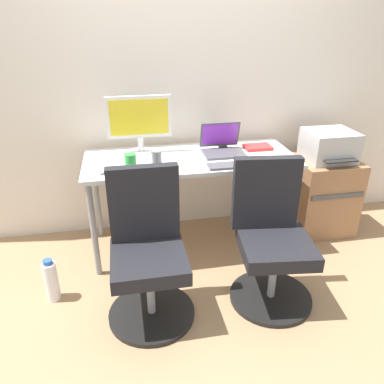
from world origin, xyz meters
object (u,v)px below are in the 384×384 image
office_chair_left (148,254)px  desktop_monitor (139,120)px  office_chair_right (271,240)px  water_bottle_on_floor (51,281)px  side_cabinet (321,194)px  printer (329,146)px  open_laptop (222,146)px  coffee_mug (130,160)px

office_chair_left → desktop_monitor: bearing=87.5°
office_chair_right → water_bottle_on_floor: office_chair_right is taller
office_chair_left → side_cabinet: office_chair_left is taller
printer → open_laptop: (-0.89, 0.01, 0.05)m
desktop_monitor → side_cabinet: bearing=-5.0°
printer → coffee_mug: size_ratio=4.35×
side_cabinet → desktop_monitor: size_ratio=1.34×
office_chair_right → coffee_mug: office_chair_right is taller
side_cabinet → coffee_mug: coffee_mug is taller
office_chair_left → open_laptop: 1.08m
printer → office_chair_right: bearing=-135.4°
side_cabinet → water_bottle_on_floor: side_cabinet is taller
water_bottle_on_floor → open_laptop: 1.55m
printer → desktop_monitor: 1.53m
side_cabinet → open_laptop: open_laptop is taller
printer → water_bottle_on_floor: 2.32m
office_chair_right → open_laptop: 0.87m
office_chair_right → water_bottle_on_floor: bearing=171.4°
office_chair_right → water_bottle_on_floor: (-1.41, 0.21, -0.28)m
printer → open_laptop: open_laptop is taller
office_chair_left → side_cabinet: size_ratio=1.47×
office_chair_left → desktop_monitor: desktop_monitor is taller
water_bottle_on_floor → office_chair_right: bearing=-8.6°
side_cabinet → printer: bearing=-90.0°
office_chair_right → desktop_monitor: bearing=130.1°
side_cabinet → water_bottle_on_floor: (-2.18, -0.54, -0.17)m
desktop_monitor → office_chair_left: bearing=-92.5°
open_laptop → coffee_mug: size_ratio=3.37×
office_chair_right → office_chair_left: bearing=180.0°
office_chair_left → side_cabinet: bearing=25.9°
office_chair_right → printer: 1.12m
side_cabinet → open_laptop: (-0.89, 0.01, 0.49)m
office_chair_right → side_cabinet: office_chair_right is taller
office_chair_left → office_chair_right: bearing=-0.0°
office_chair_left → office_chair_right: same height
office_chair_right → open_laptop: open_laptop is taller
side_cabinet → office_chair_left: bearing=-154.1°
printer → coffee_mug: bearing=-174.5°
office_chair_right → desktop_monitor: size_ratio=1.96×
office_chair_left → side_cabinet: 1.72m
water_bottle_on_floor → coffee_mug: bearing=33.7°
office_chair_right → desktop_monitor: desktop_monitor is taller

